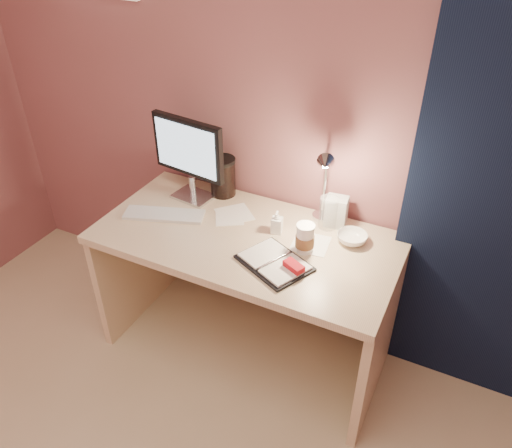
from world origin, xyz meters
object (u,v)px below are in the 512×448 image
at_px(desk_lamp, 313,178).
at_px(coffee_cup, 305,239).
at_px(dark_jar, 223,178).
at_px(keyboard, 164,215).
at_px(planner, 276,263).
at_px(lotion_bottle, 277,222).
at_px(desk, 253,265).
at_px(monitor, 190,152).
at_px(clear_cup, 329,213).
at_px(product_box, 336,212).
at_px(bowl, 352,238).

bearing_deg(desk_lamp, coffee_cup, -90.71).
height_order(coffee_cup, dark_jar, dark_jar).
relative_size(keyboard, coffee_cup, 2.87).
xyz_separation_m(planner, lotion_bottle, (-0.10, 0.22, 0.04)).
height_order(desk, keyboard, keyboard).
xyz_separation_m(monitor, clear_cup, (0.71, 0.06, -0.18)).
bearing_deg(product_box, clear_cup, -140.02).
relative_size(keyboard, dark_jar, 2.13).
bearing_deg(clear_cup, planner, -105.13).
xyz_separation_m(monitor, bowl, (0.85, -0.01, -0.24)).
height_order(bowl, lotion_bottle, lotion_bottle).
height_order(monitor, product_box, monitor).
relative_size(bowl, product_box, 0.92).
height_order(monitor, dark_jar, monitor).
height_order(lotion_bottle, desk_lamp, desk_lamp).
relative_size(keyboard, lotion_bottle, 3.50).
bearing_deg(planner, dark_jar, 164.65).
height_order(keyboard, clear_cup, clear_cup).
relative_size(coffee_cup, clear_cup, 0.87).
relative_size(desk, dark_jar, 7.66).
distance_m(desk, desk_lamp, 0.55).
xyz_separation_m(lotion_bottle, product_box, (0.23, 0.18, 0.02)).
distance_m(keyboard, planner, 0.65).
relative_size(keyboard, clear_cup, 2.50).
bearing_deg(product_box, lotion_bottle, -148.25).
bearing_deg(product_box, monitor, -179.46).
relative_size(keyboard, desk_lamp, 0.93).
xyz_separation_m(coffee_cup, dark_jar, (-0.56, 0.27, 0.03)).
relative_size(keyboard, product_box, 2.61).
distance_m(bowl, dark_jar, 0.74).
bearing_deg(planner, clear_cup, 99.92).
height_order(dark_jar, desk_lamp, desk_lamp).
xyz_separation_m(keyboard, clear_cup, (0.75, 0.27, 0.07)).
xyz_separation_m(clear_cup, bowl, (0.14, -0.07, -0.06)).
height_order(clear_cup, lotion_bottle, clear_cup).
xyz_separation_m(planner, clear_cup, (0.10, 0.37, 0.07)).
bearing_deg(desk, dark_jar, 142.92).
height_order(monitor, keyboard, monitor).
height_order(clear_cup, product_box, clear_cup).
bearing_deg(desk_lamp, clear_cup, 12.50).
distance_m(bowl, product_box, 0.16).
xyz_separation_m(planner, desk_lamp, (0.02, 0.33, 0.25)).
bearing_deg(lotion_bottle, monitor, 170.21).
xyz_separation_m(clear_cup, product_box, (0.03, 0.03, -0.00)).
bearing_deg(keyboard, coffee_cup, -15.92).
distance_m(keyboard, clear_cup, 0.80).
xyz_separation_m(desk, monitor, (-0.40, 0.11, 0.49)).
bearing_deg(bowl, clear_cup, 153.71).
bearing_deg(dark_jar, desk, -37.08).
bearing_deg(dark_jar, keyboard, -116.38).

